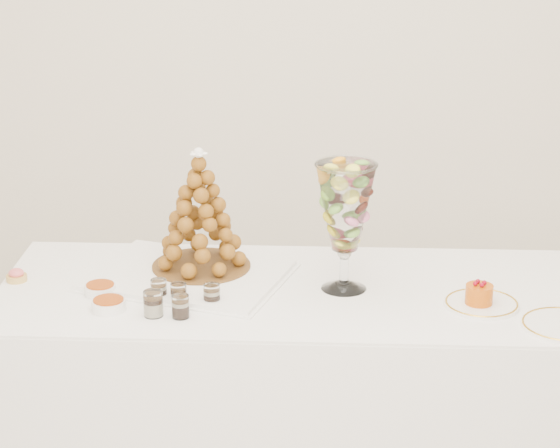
{
  "coord_description": "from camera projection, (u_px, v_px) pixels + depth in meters",
  "views": [
    {
      "loc": [
        0.13,
        -2.68,
        1.99
      ],
      "look_at": [
        -0.02,
        0.22,
        0.96
      ],
      "focal_mm": 70.0,
      "sensor_mm": 36.0,
      "label": 1
    }
  ],
  "objects": [
    {
      "name": "ramekin_back",
      "position": [
        100.0,
        290.0,
        3.26
      ],
      "size": [
        0.09,
        0.09,
        0.03
      ],
      "primitive_type": "cylinder",
      "color": "white",
      "rests_on": "buffet_table"
    },
    {
      "name": "macaron_vase",
      "position": [
        345.0,
        209.0,
        3.22
      ],
      "size": [
        0.18,
        0.18,
        0.39
      ],
      "color": "white",
      "rests_on": "buffet_table"
    },
    {
      "name": "ramekin_front",
      "position": [
        109.0,
        305.0,
        3.15
      ],
      "size": [
        0.1,
        0.1,
        0.03
      ],
      "primitive_type": "cylinder",
      "color": "white",
      "rests_on": "buffet_table"
    },
    {
      "name": "croquembouche",
      "position": [
        200.0,
        210.0,
        3.36
      ],
      "size": [
        0.31,
        0.31,
        0.39
      ],
      "rotation": [
        0.0,
        0.0,
        -0.2
      ],
      "color": "brown",
      "rests_on": "lace_tray"
    },
    {
      "name": "buffet_table",
      "position": [
        300.0,
        392.0,
        3.42
      ],
      "size": [
        1.85,
        0.75,
        0.7
      ],
      "rotation": [
        0.0,
        0.0,
        0.01
      ],
      "color": "white",
      "rests_on": "ground"
    },
    {
      "name": "pink_tart",
      "position": [
        16.0,
        276.0,
        3.36
      ],
      "size": [
        0.06,
        0.06,
        0.04
      ],
      "color": "tan",
      "rests_on": "buffet_table"
    },
    {
      "name": "cake_plate",
      "position": [
        481.0,
        304.0,
        3.18
      ],
      "size": [
        0.22,
        0.22,
        0.01
      ],
      "primitive_type": "cylinder",
      "color": "white",
      "rests_on": "buffet_table"
    },
    {
      "name": "mousse_cake",
      "position": [
        479.0,
        294.0,
        3.16
      ],
      "size": [
        0.08,
        0.08,
        0.07
      ],
      "color": "#C45209",
      "rests_on": "cake_plate"
    },
    {
      "name": "verrine_e",
      "position": [
        180.0,
        306.0,
        3.09
      ],
      "size": [
        0.06,
        0.06,
        0.07
      ],
      "primitive_type": "cylinder",
      "rotation": [
        0.0,
        0.0,
        0.15
      ],
      "color": "white",
      "rests_on": "buffet_table"
    },
    {
      "name": "verrine_b",
      "position": [
        179.0,
        294.0,
        3.18
      ],
      "size": [
        0.05,
        0.05,
        0.06
      ],
      "primitive_type": "cylinder",
      "rotation": [
        0.0,
        0.0,
        -0.09
      ],
      "color": "white",
      "rests_on": "buffet_table"
    },
    {
      "name": "lace_tray",
      "position": [
        188.0,
        276.0,
        3.37
      ],
      "size": [
        0.67,
        0.57,
        0.02
      ],
      "primitive_type": "cube",
      "rotation": [
        0.0,
        0.0,
        -0.29
      ],
      "color": "white",
      "rests_on": "buffet_table"
    },
    {
      "name": "verrine_d",
      "position": [
        153.0,
        304.0,
        3.1
      ],
      "size": [
        0.07,
        0.07,
        0.08
      ],
      "primitive_type": "cylinder",
      "rotation": [
        0.0,
        0.0,
        -0.27
      ],
      "color": "white",
      "rests_on": "buffet_table"
    },
    {
      "name": "verrine_a",
      "position": [
        159.0,
        290.0,
        3.21
      ],
      "size": [
        0.05,
        0.05,
        0.06
      ],
      "primitive_type": "cylinder",
      "rotation": [
        0.0,
        0.0,
        -0.07
      ],
      "color": "white",
      "rests_on": "buffet_table"
    },
    {
      "name": "verrine_c",
      "position": [
        212.0,
        295.0,
        3.17
      ],
      "size": [
        0.05,
        0.05,
        0.07
      ],
      "primitive_type": "cylinder",
      "rotation": [
        0.0,
        0.0,
        0.07
      ],
      "color": "white",
      "rests_on": "buffet_table"
    }
  ]
}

